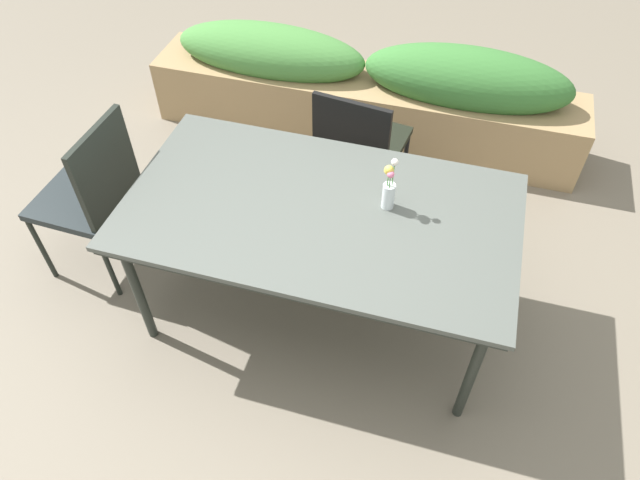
% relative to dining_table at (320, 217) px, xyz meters
% --- Properties ---
extents(ground_plane, '(12.00, 12.00, 0.00)m').
position_rel_dining_table_xyz_m(ground_plane, '(-0.03, -0.03, -0.71)').
color(ground_plane, '#756B5B').
extents(dining_table, '(1.80, 1.01, 0.76)m').
position_rel_dining_table_xyz_m(dining_table, '(0.00, 0.00, 0.00)').
color(dining_table, '#4C514C').
rests_on(dining_table, ground).
extents(chair_end_left, '(0.48, 0.48, 0.98)m').
position_rel_dining_table_xyz_m(chair_end_left, '(-1.23, -0.00, -0.15)').
color(chair_end_left, '#1F2729').
rests_on(chair_end_left, ground).
extents(chair_far_side, '(0.53, 0.53, 0.88)m').
position_rel_dining_table_xyz_m(chair_far_side, '(-0.01, 0.84, -0.20)').
color(chair_far_side, black).
rests_on(chair_far_side, ground).
extents(flower_vase, '(0.06, 0.06, 0.27)m').
position_rel_dining_table_xyz_m(flower_vase, '(0.29, 0.10, 0.17)').
color(flower_vase, silver).
rests_on(flower_vase, dining_table).
extents(planter_box, '(2.96, 0.49, 0.77)m').
position_rel_dining_table_xyz_m(planter_box, '(-0.13, 1.59, -0.35)').
color(planter_box, '#9E7F56').
rests_on(planter_box, ground).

